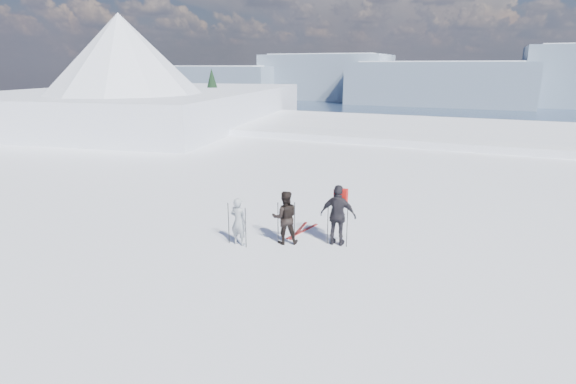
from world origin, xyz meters
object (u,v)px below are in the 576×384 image
object	(u,v)px
skier_dark	(285,217)
skier_pack	(338,215)
skier_grey	(239,221)
skis_loose	(301,231)

from	to	relation	value
skier_dark	skier_pack	bearing A→B (deg)	171.77
skier_dark	skier_pack	size ratio (longest dim) A/B	0.88
skier_grey	skis_loose	bearing A→B (deg)	-120.91
skier_pack	skis_loose	distance (m)	1.84
skier_grey	skier_pack	xyz separation A→B (m)	(2.78, 1.20, 0.20)
skier_dark	skis_loose	size ratio (longest dim) A/B	0.98
skier_grey	skier_dark	bearing A→B (deg)	-146.40
skier_grey	skier_dark	size ratio (longest dim) A/B	0.89
skier_grey	skier_pack	distance (m)	3.04
skier_grey	skier_pack	size ratio (longest dim) A/B	0.79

